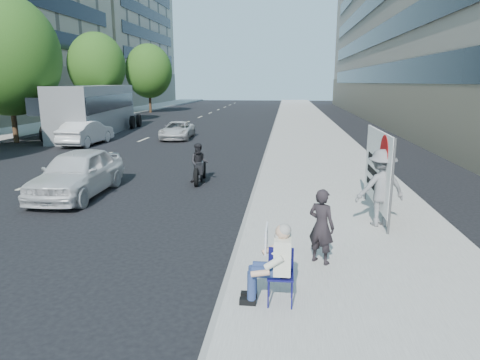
# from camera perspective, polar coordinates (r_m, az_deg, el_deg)

# --- Properties ---
(ground) EXTENTS (160.00, 160.00, 0.00)m
(ground) POSITION_cam_1_polar(r_m,az_deg,el_deg) (7.36, -14.57, -16.27)
(ground) COLOR black
(ground) RESTS_ON ground
(near_sidewalk) EXTENTS (5.00, 120.00, 0.15)m
(near_sidewalk) POSITION_cam_1_polar(r_m,az_deg,el_deg) (26.25, 9.59, 5.17)
(near_sidewalk) COLOR gray
(near_sidewalk) RESTS_ON ground
(far_bldg_north) EXTENTS (22.00, 28.00, 28.00)m
(far_bldg_north) POSITION_cam_1_polar(r_m,az_deg,el_deg) (76.04, -20.43, 20.08)
(far_bldg_north) COLOR tan
(far_bldg_north) RESTS_ON ground
(tree_far_c) EXTENTS (6.00, 6.00, 8.47)m
(tree_far_c) POSITION_cam_1_polar(r_m,az_deg,el_deg) (28.94, -28.69, 14.34)
(tree_far_c) COLOR #382616
(tree_far_c) RESTS_ON ground
(tree_far_d) EXTENTS (4.80, 4.80, 7.65)m
(tree_far_d) POSITION_cam_1_polar(r_m,az_deg,el_deg) (39.45, -18.55, 14.25)
(tree_far_d) COLOR #382616
(tree_far_d) RESTS_ON ground
(tree_far_e) EXTENTS (5.40, 5.40, 7.89)m
(tree_far_e) POSITION_cam_1_polar(r_m,az_deg,el_deg) (52.53, -12.07, 14.01)
(tree_far_e) COLOR #382616
(tree_far_e) RESTS_ON ground
(seated_protester) EXTENTS (0.83, 1.11, 1.31)m
(seated_protester) POSITION_cam_1_polar(r_m,az_deg,el_deg) (6.73, 4.51, -10.44)
(seated_protester) COLOR navy
(seated_protester) RESTS_ON near_sidewalk
(jogger) EXTENTS (1.33, 0.96, 1.85)m
(jogger) POSITION_cam_1_polar(r_m,az_deg,el_deg) (10.72, 18.28, -1.01)
(jogger) COLOR slate
(jogger) RESTS_ON near_sidewalk
(pedestrian_woman) EXTENTS (0.64, 0.59, 1.46)m
(pedestrian_woman) POSITION_cam_1_polar(r_m,az_deg,el_deg) (8.26, 10.79, -6.08)
(pedestrian_woman) COLOR black
(pedestrian_woman) RESTS_ON near_sidewalk
(protest_banner) EXTENTS (0.08, 3.06, 2.20)m
(protest_banner) POSITION_cam_1_polar(r_m,az_deg,el_deg) (11.48, 17.86, 1.58)
(protest_banner) COLOR #4C4C4C
(protest_banner) RESTS_ON near_sidewalk
(white_sedan_near) EXTENTS (1.81, 4.35, 1.47)m
(white_sedan_near) POSITION_cam_1_polar(r_m,az_deg,el_deg) (14.47, -20.87, 0.91)
(white_sedan_near) COLOR silver
(white_sedan_near) RESTS_ON ground
(white_sedan_mid) EXTENTS (1.62, 4.28, 1.39)m
(white_sedan_mid) POSITION_cam_1_polar(r_m,az_deg,el_deg) (26.27, -19.83, 5.96)
(white_sedan_mid) COLOR silver
(white_sedan_mid) RESTS_ON ground
(white_sedan_far) EXTENTS (2.03, 4.00, 1.08)m
(white_sedan_far) POSITION_cam_1_polar(r_m,az_deg,el_deg) (27.61, -8.36, 6.57)
(white_sedan_far) COLOR silver
(white_sedan_far) RESTS_ON ground
(motorcycle) EXTENTS (0.76, 2.05, 1.42)m
(motorcycle) POSITION_cam_1_polar(r_m,az_deg,el_deg) (15.39, -5.42, 2.01)
(motorcycle) COLOR black
(motorcycle) RESTS_ON ground
(bus) EXTENTS (4.11, 12.32, 3.30)m
(bus) POSITION_cam_1_polar(r_m,az_deg,el_deg) (31.53, -18.64, 8.81)
(bus) COLOR slate
(bus) RESTS_ON ground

